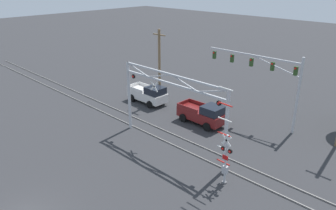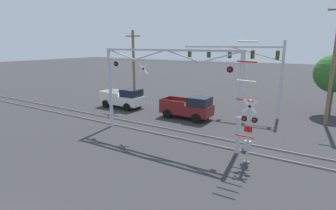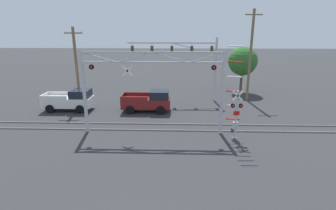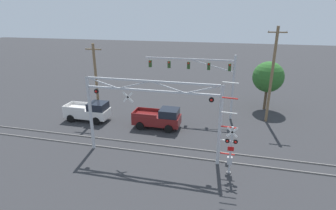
{
  "view_description": "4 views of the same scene",
  "coord_description": "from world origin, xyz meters",
  "px_view_note": "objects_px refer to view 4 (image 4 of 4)",
  "views": [
    {
      "loc": [
        16.72,
        -4.71,
        13.44
      ],
      "look_at": [
        -2.31,
        14.74,
        2.56
      ],
      "focal_mm": 35.0,
      "sensor_mm": 36.0,
      "label": 1
    },
    {
      "loc": [
        9.65,
        -2.6,
        6.65
      ],
      "look_at": [
        -0.97,
        14.63,
        1.96
      ],
      "focal_mm": 28.0,
      "sensor_mm": 36.0,
      "label": 2
    },
    {
      "loc": [
        1.83,
        -6.62,
        8.03
      ],
      "look_at": [
        1.14,
        13.85,
        1.95
      ],
      "focal_mm": 28.0,
      "sensor_mm": 36.0,
      "label": 3
    },
    {
      "loc": [
        5.77,
        -5.37,
        11.13
      ],
      "look_at": [
        0.95,
        14.33,
        3.93
      ],
      "focal_mm": 28.0,
      "sensor_mm": 36.0,
      "label": 4
    }
  ],
  "objects_px": {
    "pickup_truck_lead": "(159,118)",
    "utility_pole_left": "(96,80)",
    "utility_pole_right": "(272,75)",
    "background_tree_beyond_span": "(268,77)",
    "traffic_signal_span": "(208,74)",
    "crossing_signal_mast": "(230,147)",
    "pickup_truck_following": "(89,111)",
    "crossing_gantry": "(151,108)"
  },
  "relations": [
    {
      "from": "crossing_gantry",
      "to": "background_tree_beyond_span",
      "type": "height_order",
      "value": "crossing_gantry"
    },
    {
      "from": "crossing_signal_mast",
      "to": "pickup_truck_lead",
      "type": "xyz_separation_m",
      "value": [
        -7.05,
        6.55,
        -1.09
      ]
    },
    {
      "from": "crossing_gantry",
      "to": "pickup_truck_following",
      "type": "distance_m",
      "value": 10.81
    },
    {
      "from": "utility_pole_right",
      "to": "background_tree_beyond_span",
      "type": "relative_size",
      "value": 1.71
    },
    {
      "from": "pickup_truck_lead",
      "to": "utility_pole_right",
      "type": "height_order",
      "value": "utility_pole_right"
    },
    {
      "from": "crossing_gantry",
      "to": "utility_pole_right",
      "type": "bearing_deg",
      "value": 44.91
    },
    {
      "from": "crossing_signal_mast",
      "to": "pickup_truck_following",
      "type": "xyz_separation_m",
      "value": [
        -14.89,
        6.63,
        -1.09
      ]
    },
    {
      "from": "pickup_truck_lead",
      "to": "background_tree_beyond_span",
      "type": "height_order",
      "value": "background_tree_beyond_span"
    },
    {
      "from": "crossing_gantry",
      "to": "pickup_truck_lead",
      "type": "relative_size",
      "value": 2.28
    },
    {
      "from": "background_tree_beyond_span",
      "to": "crossing_gantry",
      "type": "bearing_deg",
      "value": -126.14
    },
    {
      "from": "background_tree_beyond_span",
      "to": "traffic_signal_span",
      "type": "bearing_deg",
      "value": -147.9
    },
    {
      "from": "traffic_signal_span",
      "to": "pickup_truck_following",
      "type": "xyz_separation_m",
      "value": [
        -12.16,
        -4.09,
        -3.9
      ]
    },
    {
      "from": "traffic_signal_span",
      "to": "utility_pole_left",
      "type": "bearing_deg",
      "value": -166.66
    },
    {
      "from": "pickup_truck_lead",
      "to": "crossing_gantry",
      "type": "bearing_deg",
      "value": -80.39
    },
    {
      "from": "crossing_signal_mast",
      "to": "pickup_truck_lead",
      "type": "bearing_deg",
      "value": 137.11
    },
    {
      "from": "crossing_gantry",
      "to": "utility_pole_left",
      "type": "xyz_separation_m",
      "value": [
        -8.33,
        6.81,
        0.01
      ]
    },
    {
      "from": "pickup_truck_following",
      "to": "pickup_truck_lead",
      "type": "bearing_deg",
      "value": -0.61
    },
    {
      "from": "background_tree_beyond_span",
      "to": "crossing_signal_mast",
      "type": "bearing_deg",
      "value": -104.78
    },
    {
      "from": "crossing_signal_mast",
      "to": "utility_pole_left",
      "type": "distance_m",
      "value": 16.62
    },
    {
      "from": "traffic_signal_span",
      "to": "background_tree_beyond_span",
      "type": "xyz_separation_m",
      "value": [
        6.66,
        4.18,
        -0.95
      ]
    },
    {
      "from": "traffic_signal_span",
      "to": "pickup_truck_following",
      "type": "relative_size",
      "value": 2.04
    },
    {
      "from": "crossing_gantry",
      "to": "background_tree_beyond_span",
      "type": "relative_size",
      "value": 1.87
    },
    {
      "from": "crossing_signal_mast",
      "to": "utility_pole_right",
      "type": "height_order",
      "value": "utility_pole_right"
    },
    {
      "from": "crossing_gantry",
      "to": "utility_pole_left",
      "type": "bearing_deg",
      "value": 140.71
    },
    {
      "from": "crossing_signal_mast",
      "to": "background_tree_beyond_span",
      "type": "height_order",
      "value": "crossing_signal_mast"
    },
    {
      "from": "crossing_gantry",
      "to": "traffic_signal_span",
      "type": "relative_size",
      "value": 1.11
    },
    {
      "from": "pickup_truck_following",
      "to": "background_tree_beyond_span",
      "type": "bearing_deg",
      "value": 23.7
    },
    {
      "from": "crossing_gantry",
      "to": "utility_pole_right",
      "type": "relative_size",
      "value": 1.1
    },
    {
      "from": "pickup_truck_lead",
      "to": "utility_pole_left",
      "type": "bearing_deg",
      "value": 169.39
    },
    {
      "from": "pickup_truck_following",
      "to": "crossing_gantry",
      "type": "bearing_deg",
      "value": -32.16
    },
    {
      "from": "crossing_gantry",
      "to": "traffic_signal_span",
      "type": "distance_m",
      "value": 10.21
    },
    {
      "from": "utility_pole_right",
      "to": "traffic_signal_span",
      "type": "bearing_deg",
      "value": -177.99
    },
    {
      "from": "crossing_gantry",
      "to": "pickup_truck_following",
      "type": "relative_size",
      "value": 2.26
    },
    {
      "from": "traffic_signal_span",
      "to": "utility_pole_left",
      "type": "xyz_separation_m",
      "value": [
        -11.73,
        -2.78,
        -0.75
      ]
    },
    {
      "from": "traffic_signal_span",
      "to": "pickup_truck_following",
      "type": "bearing_deg",
      "value": -161.43
    },
    {
      "from": "crossing_signal_mast",
      "to": "pickup_truck_following",
      "type": "distance_m",
      "value": 16.34
    },
    {
      "from": "utility_pole_right",
      "to": "background_tree_beyond_span",
      "type": "bearing_deg",
      "value": 87.03
    },
    {
      "from": "traffic_signal_span",
      "to": "background_tree_beyond_span",
      "type": "height_order",
      "value": "traffic_signal_span"
    },
    {
      "from": "crossing_gantry",
      "to": "crossing_signal_mast",
      "type": "bearing_deg",
      "value": -10.37
    },
    {
      "from": "crossing_signal_mast",
      "to": "crossing_gantry",
      "type": "bearing_deg",
      "value": 169.63
    },
    {
      "from": "utility_pole_right",
      "to": "utility_pole_left",
      "type": "bearing_deg",
      "value": -170.6
    },
    {
      "from": "utility_pole_left",
      "to": "pickup_truck_following",
      "type": "bearing_deg",
      "value": -108.32
    }
  ]
}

